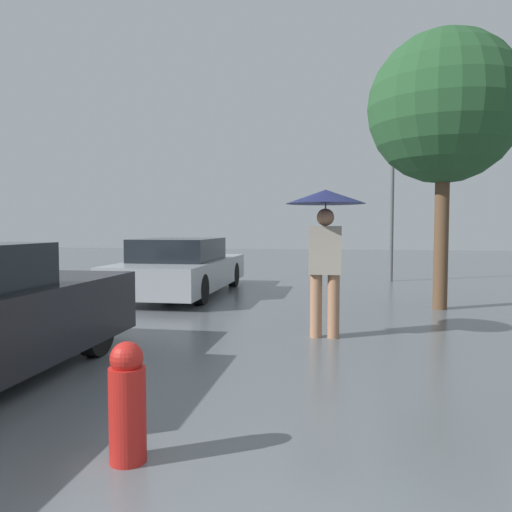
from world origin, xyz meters
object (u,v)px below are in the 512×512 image
at_px(pedestrian, 325,223).
at_px(parked_car_farthest, 182,268).
at_px(tree, 444,109).
at_px(street_lamp, 393,149).
at_px(fire_hydrant, 127,402).

distance_m(pedestrian, parked_car_farthest, 4.90).
relative_size(pedestrian, tree, 0.40).
xyz_separation_m(pedestrian, tree, (1.89, 2.55, 1.94)).
bearing_deg(pedestrian, street_lamp, 77.73).
bearing_deg(fire_hydrant, street_lamp, 76.23).
xyz_separation_m(pedestrian, street_lamp, (1.51, 6.95, 1.94)).
distance_m(pedestrian, fire_hydrant, 3.91).
bearing_deg(street_lamp, tree, -85.02).
bearing_deg(pedestrian, tree, 53.39).
height_order(parked_car_farthest, tree, tree).
bearing_deg(tree, street_lamp, 94.98).
distance_m(tree, street_lamp, 4.42).
bearing_deg(pedestrian, parked_car_farthest, 129.90).
bearing_deg(parked_car_farthest, fire_hydrant, -74.54).
xyz_separation_m(parked_car_farthest, street_lamp, (4.60, 3.26, 2.85)).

